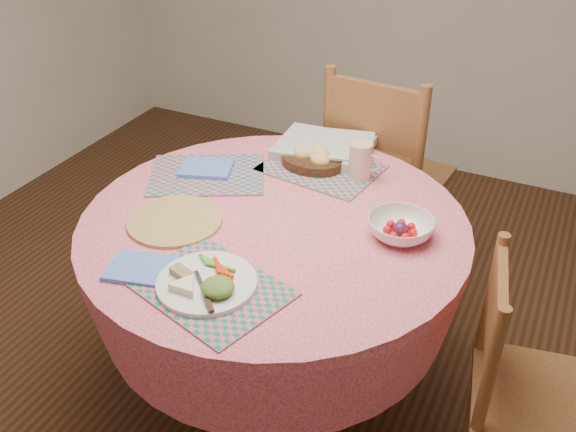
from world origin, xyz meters
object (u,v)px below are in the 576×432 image
Objects in this scene: latte_mug at (361,161)px; fruit_bowl at (401,228)px; dining_table at (275,269)px; chair_right at (523,387)px; wicker_trivet at (175,221)px; dinner_plate at (208,282)px; bread_bowl at (313,159)px; chair_back at (383,175)px.

latte_mug is 0.37m from fruit_bowl.
dining_table is 1.46× the size of chair_right.
latte_mug reaches higher than fruit_bowl.
chair_right is at bearing 4.62° from wicker_trivet.
dinner_plate is 0.61m from fruit_bowl.
dinner_plate is 1.20× the size of bread_bowl.
wicker_trivet is 0.70m from fruit_bowl.
chair_back is at bearing 29.75° from chair_right.
chair_right is 3.07× the size of dinner_plate.
dinner_plate reaches higher than wicker_trivet.
chair_right is 6.41× the size of latte_mug.
chair_right is 3.96× the size of fruit_bowl.
chair_right is at bearing 135.04° from chair_back.
dinner_plate is (-0.01, -0.38, 0.22)m from dining_table.
bread_bowl is at bearing 65.04° from wicker_trivet.
bread_bowl reaches higher than dinner_plate.
fruit_bowl is (0.39, 0.09, 0.23)m from dining_table.
fruit_bowl is (0.42, -0.29, -0.00)m from bread_bowl.
wicker_trivet is at bearing -152.16° from dining_table.
bread_bowl is 1.07× the size of fruit_bowl.
chair_right reaches higher than wicker_trivet.
chair_back is 0.52m from bread_bowl.
chair_back is 1.22m from dinner_plate.
chair_right is 1.02m from bread_bowl.
chair_back is 3.40× the size of wicker_trivet.
dining_table is 0.48m from latte_mug.
bread_bowl is (-0.14, -0.44, 0.25)m from chair_back.
bread_bowl is at bearing 91.91° from dinner_plate.
chair_back reaches higher than wicker_trivet.
dining_table is 0.46m from fruit_bowl.
dining_table is 0.44m from bread_bowl.
bread_bowl is at bearing 77.77° from chair_back.
chair_right reaches higher than fruit_bowl.
chair_back is (-0.73, 0.87, 0.09)m from chair_right.
chair_right is 0.58m from fruit_bowl.
dining_table is at bearing 27.84° from wicker_trivet.
fruit_bowl is at bearing -34.62° from bread_bowl.
latte_mug is 0.62× the size of fruit_bowl.
latte_mug is at bearing 101.39° from chair_back.
wicker_trivet is 0.36m from dinner_plate.
fruit_bowl reaches higher than wicker_trivet.
dinner_plate is at bearing -91.17° from dining_table.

